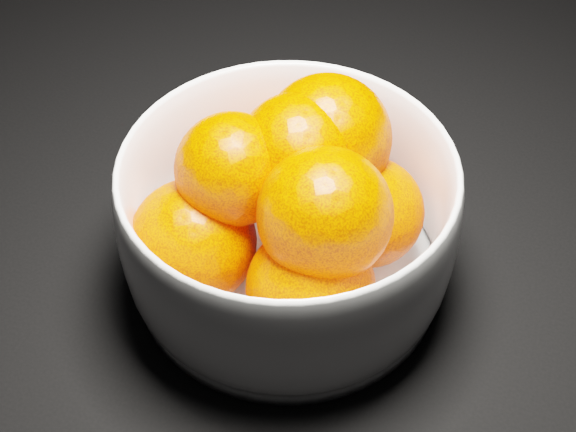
% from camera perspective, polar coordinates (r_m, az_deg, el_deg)
% --- Properties ---
extents(bowl, '(0.20, 0.20, 0.10)m').
position_cam_1_polar(bowl, '(0.48, -0.00, -0.40)').
color(bowl, white).
rests_on(bowl, ground).
extents(orange_pile, '(0.16, 0.16, 0.12)m').
position_cam_1_polar(orange_pile, '(0.47, 0.25, 1.31)').
color(orange_pile, '#FF4200').
rests_on(orange_pile, bowl).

